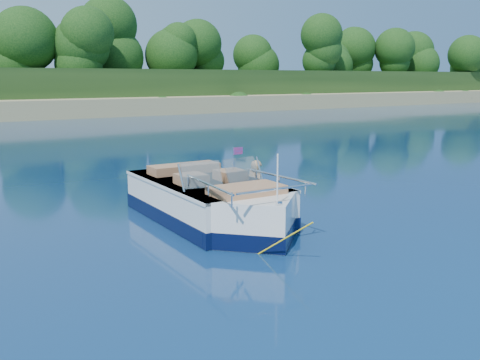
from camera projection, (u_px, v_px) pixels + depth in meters
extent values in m
plane|color=#09183F|center=(256.00, 238.00, 10.87)|extent=(160.00, 160.00, 0.00)
cylinder|color=black|center=(194.00, 82.00, 53.99)|extent=(0.44, 0.44, 2.60)
sphere|color=black|center=(194.00, 57.00, 53.53)|extent=(4.29, 4.29, 4.29)
cylinder|color=black|center=(377.00, 79.00, 70.13)|extent=(0.44, 0.44, 3.00)
sphere|color=black|center=(379.00, 57.00, 69.59)|extent=(4.95, 4.95, 4.95)
cube|color=white|center=(206.00, 205.00, 12.32)|extent=(2.31, 4.23, 1.16)
cube|color=white|center=(252.00, 224.00, 10.66)|extent=(2.21, 2.21, 1.16)
cube|color=black|center=(206.00, 211.00, 12.35)|extent=(2.34, 4.27, 0.33)
cube|color=black|center=(252.00, 232.00, 10.69)|extent=(2.25, 2.25, 0.33)
cube|color=tan|center=(199.00, 188.00, 12.53)|extent=(1.84, 2.96, 0.11)
cube|color=white|center=(205.00, 181.00, 12.22)|extent=(2.35, 4.23, 0.07)
cube|color=black|center=(165.00, 186.00, 14.22)|extent=(0.62, 0.40, 0.99)
cube|color=#8C9EA5|center=(202.00, 175.00, 11.25)|extent=(0.90, 0.43, 0.54)
cube|color=#8C9EA5|center=(242.00, 170.00, 11.76)|extent=(0.89, 0.39, 0.54)
cube|color=#B47A53|center=(191.00, 184.00, 11.72)|extent=(0.62, 0.62, 0.44)
cube|color=#B47A53|center=(230.00, 180.00, 12.23)|extent=(0.62, 0.62, 0.44)
cube|color=#B47A53|center=(184.00, 173.00, 13.13)|extent=(1.74, 0.65, 0.42)
cube|color=#B47A53|center=(247.00, 195.00, 10.73)|extent=(1.48, 0.86, 0.38)
cylinder|color=white|center=(277.00, 179.00, 9.76)|extent=(0.03, 0.03, 0.94)
cube|color=red|center=(238.00, 151.00, 11.63)|extent=(0.24, 0.02, 0.15)
cube|color=silver|center=(279.00, 203.00, 9.80)|extent=(0.11, 0.07, 0.06)
cylinder|color=yellow|center=(284.00, 239.00, 9.50)|extent=(0.41, 1.14, 0.85)
torus|color=#E3B30D|center=(256.00, 196.00, 14.35)|extent=(1.90, 1.90, 0.40)
torus|color=red|center=(256.00, 195.00, 14.35)|extent=(1.56, 1.56, 0.13)
imported|color=tan|center=(254.00, 200.00, 14.30)|extent=(0.48, 0.90, 1.70)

